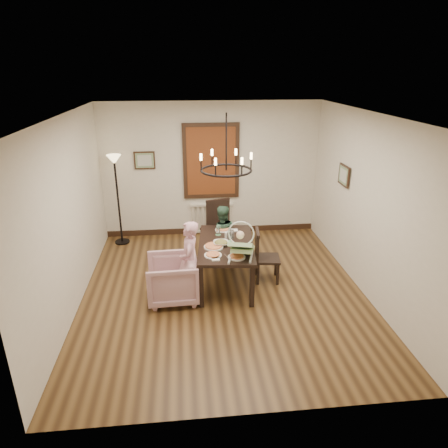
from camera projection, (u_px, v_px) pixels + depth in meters
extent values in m
cube|color=brown|center=(223.00, 291.00, 6.52)|extent=(4.50, 5.00, 0.01)
cube|color=white|center=(223.00, 115.00, 5.49)|extent=(4.50, 5.00, 0.01)
cube|color=silver|center=(211.00, 170.00, 8.32)|extent=(4.50, 0.01, 2.80)
cube|color=silver|center=(69.00, 216.00, 5.79)|extent=(0.01, 5.00, 2.80)
cube|color=silver|center=(367.00, 205.00, 6.22)|extent=(0.01, 5.00, 2.80)
cube|color=black|center=(226.00, 244.00, 6.52)|extent=(1.03, 1.65, 0.05)
cube|color=black|center=(201.00, 287.00, 5.98)|extent=(0.07, 0.07, 0.69)
cube|color=black|center=(205.00, 246.00, 7.33)|extent=(0.07, 0.07, 0.69)
cube|color=black|center=(252.00, 287.00, 5.98)|extent=(0.07, 0.07, 0.69)
cube|color=black|center=(246.00, 246.00, 7.33)|extent=(0.07, 0.07, 0.69)
imported|color=#C597A2|center=(172.00, 279.00, 6.18)|extent=(0.81, 0.79, 0.71)
imported|color=#CE91A1|center=(190.00, 268.00, 6.14)|extent=(0.29, 0.41, 1.07)
imported|color=#365C46|center=(222.00, 240.00, 7.27)|extent=(0.47, 0.38, 0.94)
imported|color=white|center=(221.00, 243.00, 6.42)|extent=(0.30, 0.30, 0.07)
cylinder|color=tan|center=(214.00, 246.00, 6.34)|extent=(0.31, 0.31, 0.04)
cylinder|color=silver|center=(230.00, 236.00, 6.61)|extent=(0.07, 0.07, 0.13)
cube|color=brown|center=(211.00, 161.00, 8.20)|extent=(1.00, 0.03, 1.40)
cube|color=black|center=(145.00, 160.00, 8.07)|extent=(0.42, 0.03, 0.36)
cube|color=black|center=(344.00, 175.00, 6.96)|extent=(0.03, 0.42, 0.36)
torus|color=black|center=(226.00, 170.00, 6.06)|extent=(0.80, 0.80, 0.04)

